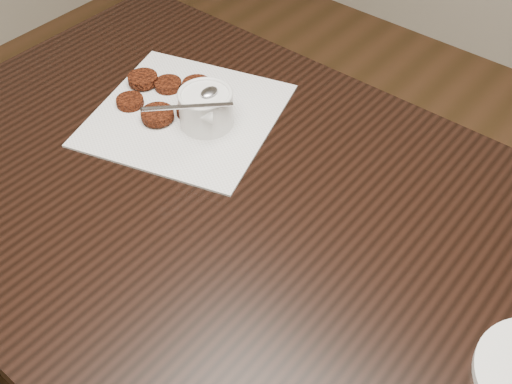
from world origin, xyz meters
TOP-DOWN VIEW (x-y plane):
  - table at (-0.08, 0.13)m, footprint 1.33×0.85m
  - napkin at (-0.31, 0.25)m, footprint 0.42×0.42m
  - sauce_ramekin at (-0.26, 0.25)m, footprint 0.18×0.18m
  - patty_cluster at (-0.37, 0.26)m, footprint 0.22×0.22m

SIDE VIEW (x-z plane):
  - table at x=-0.08m, z-range 0.00..0.75m
  - napkin at x=-0.31m, z-range 0.75..0.75m
  - patty_cluster at x=-0.37m, z-range 0.75..0.78m
  - sauce_ramekin at x=-0.26m, z-range 0.75..0.89m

